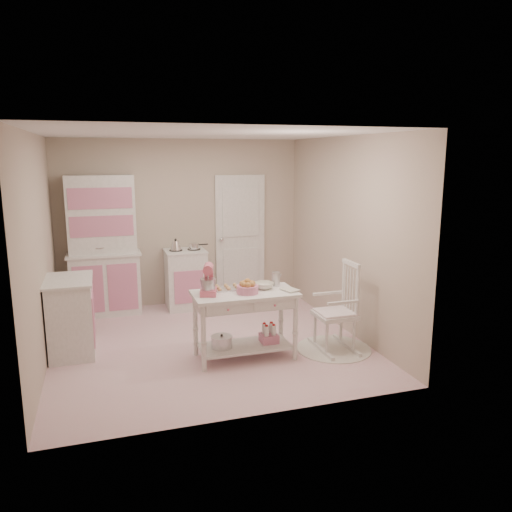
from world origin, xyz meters
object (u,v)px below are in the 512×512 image
(bread_basket, at_px, (248,289))
(stove, at_px, (186,279))
(base_cabinet, at_px, (71,316))
(stand_mixer, at_px, (208,280))
(hutch, at_px, (103,246))
(rocking_chair, at_px, (335,306))
(work_table, at_px, (245,325))

(bread_basket, bearing_deg, stove, 98.72)
(base_cabinet, bearing_deg, stand_mixer, -26.32)
(hutch, relative_size, stand_mixer, 6.12)
(base_cabinet, bearing_deg, hutch, 73.86)
(hutch, xyz_separation_m, stand_mixer, (1.10, -2.21, -0.07))
(stand_mixer, bearing_deg, rocking_chair, 11.75)
(base_cabinet, xyz_separation_m, bread_basket, (1.96, -0.82, 0.39))
(hutch, relative_size, base_cabinet, 2.26)
(hutch, distance_m, base_cabinet, 1.63)
(base_cabinet, xyz_separation_m, work_table, (1.94, -0.77, -0.06))
(bread_basket, bearing_deg, rocking_chair, -2.01)
(hutch, xyz_separation_m, stove, (1.20, -0.05, -0.58))
(base_cabinet, bearing_deg, bread_basket, -22.76)
(hutch, xyz_separation_m, base_cabinet, (-0.42, -1.46, -0.58))
(stand_mixer, bearing_deg, stove, 103.21)
(hutch, bearing_deg, stove, -2.39)
(bread_basket, bearing_deg, stand_mixer, 170.96)
(stove, bearing_deg, base_cabinet, -139.02)
(work_table, bearing_deg, bread_basket, -68.20)
(stove, bearing_deg, work_table, -81.59)
(work_table, bearing_deg, stove, 98.41)
(work_table, bearing_deg, stand_mixer, 177.27)
(stand_mixer, relative_size, bread_basket, 1.36)
(stand_mixer, bearing_deg, bread_basket, 6.75)
(stand_mixer, xyz_separation_m, bread_basket, (0.44, -0.07, -0.12))
(work_table, height_order, stand_mixer, stand_mixer)
(stand_mixer, bearing_deg, hutch, 132.27)
(stove, distance_m, stand_mixer, 2.23)
(stove, bearing_deg, stand_mixer, -92.57)
(rocking_chair, bearing_deg, work_table, 175.37)
(hutch, height_order, stove, hutch)
(rocking_chair, relative_size, stand_mixer, 3.24)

